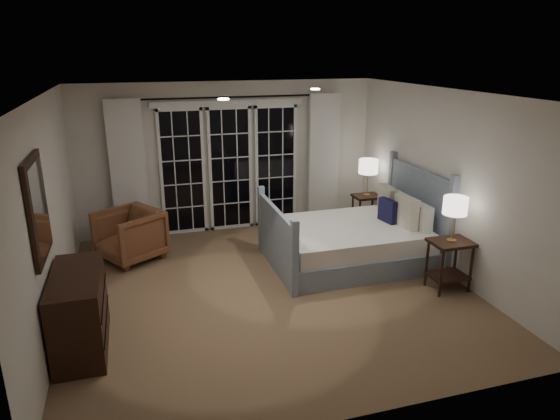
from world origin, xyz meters
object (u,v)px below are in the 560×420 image
object	(u,v)px
lamp_right	(368,167)
nightstand_left	(450,257)
armchair	(130,235)
dresser	(80,311)
lamp_left	(455,206)
bed	(353,240)
nightstand_right	(366,207)

from	to	relation	value
lamp_right	nightstand_left	bearing A→B (deg)	-90.49
lamp_right	armchair	distance (m)	4.02
dresser	lamp_left	bearing A→B (deg)	0.72
lamp_right	armchair	world-z (taller)	lamp_right
lamp_left	lamp_right	xyz separation A→B (m)	(0.02, 2.44, -0.04)
bed	nightstand_right	xyz separation A→B (m)	(0.83, 1.26, 0.05)
dresser	armchair	bearing A→B (deg)	76.90
nightstand_left	dresser	size ratio (longest dim) A/B	0.57
bed	dresser	distance (m)	3.85
lamp_right	dresser	world-z (taller)	lamp_right
nightstand_left	lamp_left	distance (m)	0.69
nightstand_left	armchair	distance (m)	4.50
nightstand_left	nightstand_right	world-z (taller)	nightstand_left
nightstand_right	armchair	xyz separation A→B (m)	(-3.95, -0.25, -0.01)
bed	nightstand_right	distance (m)	1.50
lamp_right	armchair	xyz separation A→B (m)	(-3.95, -0.25, -0.71)
lamp_left	armchair	xyz separation A→B (m)	(-3.93, 2.19, -0.75)
bed	lamp_right	world-z (taller)	bed
nightstand_right	lamp_right	xyz separation A→B (m)	(-0.00, -0.00, 0.71)
lamp_right	armchair	bearing A→B (deg)	-176.32
bed	nightstand_right	bearing A→B (deg)	56.67
bed	lamp_right	bearing A→B (deg)	56.67
lamp_left	lamp_right	distance (m)	2.44
lamp_left	dresser	xyz separation A→B (m)	(-4.45, -0.06, -0.72)
nightstand_right	lamp_right	size ratio (longest dim) A/B	0.93
armchair	nightstand_right	bearing A→B (deg)	61.80
lamp_left	dresser	distance (m)	4.51
bed	lamp_left	xyz separation A→B (m)	(0.81, -1.19, 0.80)
nightstand_right	dresser	distance (m)	5.12
bed	dresser	bearing A→B (deg)	-161.18
dresser	lamp_right	bearing A→B (deg)	29.20
bed	armchair	bearing A→B (deg)	162.20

